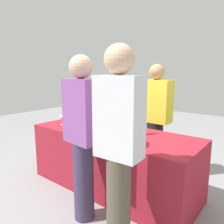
{
  "coord_description": "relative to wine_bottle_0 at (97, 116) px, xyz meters",
  "views": [
    {
      "loc": [
        1.67,
        -2.11,
        1.5
      ],
      "look_at": [
        0.0,
        0.0,
        1.01
      ],
      "focal_mm": 35.12,
      "sensor_mm": 36.0,
      "label": 1
    }
  ],
  "objects": [
    {
      "name": "wine_bottle_1",
      "position": [
        0.3,
        -0.0,
        -0.0
      ],
      "size": [
        0.07,
        0.07,
        0.32
      ],
      "color": "black",
      "rests_on": "tasting_table"
    },
    {
      "name": "guest_1",
      "position": [
        1.15,
        -1.0,
        0.07
      ],
      "size": [
        0.38,
        0.23,
        1.71
      ],
      "rotation": [
        0.0,
        0.0,
        0.06
      ],
      "color": "brown",
      "rests_on": "ground_plane"
    },
    {
      "name": "ground_plane",
      "position": [
        0.45,
        -0.2,
        -0.88
      ],
      "size": [
        12.0,
        12.0,
        0.0
      ],
      "primitive_type": "plane",
      "color": "gray"
    },
    {
      "name": "tasting_table",
      "position": [
        0.45,
        -0.2,
        -0.5
      ],
      "size": [
        2.19,
        0.83,
        0.76
      ],
      "primitive_type": "cube",
      "color": "maroon",
      "rests_on": "ground_plane"
    },
    {
      "name": "wine_glass_2",
      "position": [
        0.44,
        -0.42,
        -0.02
      ],
      "size": [
        0.07,
        0.07,
        0.14
      ],
      "color": "silver",
      "rests_on": "tasting_table"
    },
    {
      "name": "menu_board",
      "position": [
        -0.18,
        0.74,
        -0.4
      ],
      "size": [
        0.6,
        0.07,
        0.96
      ],
      "primitive_type": "cube",
      "rotation": [
        0.0,
        0.0,
        -0.07
      ],
      "color": "white",
      "rests_on": "ground_plane"
    },
    {
      "name": "wine_bottle_0",
      "position": [
        0.0,
        0.0,
        0.0
      ],
      "size": [
        0.07,
        0.07,
        0.33
      ],
      "color": "black",
      "rests_on": "tasting_table"
    },
    {
      "name": "guest_0",
      "position": [
        0.61,
        -0.87,
        0.03
      ],
      "size": [
        0.4,
        0.25,
        1.66
      ],
      "rotation": [
        0.0,
        0.0,
        -0.11
      ],
      "color": "#3F3351",
      "rests_on": "ground_plane"
    },
    {
      "name": "server_pouring",
      "position": [
        0.7,
        0.48,
        -0.02
      ],
      "size": [
        0.43,
        0.24,
        1.61
      ],
      "rotation": [
        0.0,
        0.0,
        3.13
      ],
      "color": "black",
      "rests_on": "ground_plane"
    },
    {
      "name": "wine_bottle_3",
      "position": [
        0.82,
        -0.09,
        -0.01
      ],
      "size": [
        0.07,
        0.07,
        0.31
      ],
      "color": "black",
      "rests_on": "tasting_table"
    },
    {
      "name": "wine_glass_1",
      "position": [
        0.08,
        -0.34,
        -0.02
      ],
      "size": [
        0.06,
        0.06,
        0.13
      ],
      "color": "silver",
      "rests_on": "tasting_table"
    },
    {
      "name": "wine_glass_0",
      "position": [
        -0.32,
        -0.36,
        -0.01
      ],
      "size": [
        0.07,
        0.07,
        0.15
      ],
      "color": "silver",
      "rests_on": "tasting_table"
    },
    {
      "name": "wine_bottle_2",
      "position": [
        0.53,
        -0.08,
        -0.0
      ],
      "size": [
        0.07,
        0.07,
        0.31
      ],
      "color": "black",
      "rests_on": "tasting_table"
    }
  ]
}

